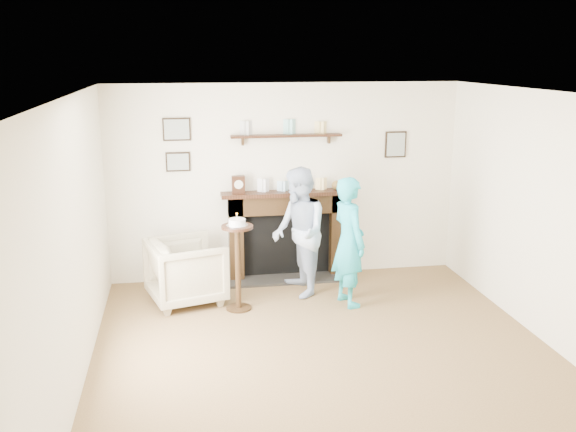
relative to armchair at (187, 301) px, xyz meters
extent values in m
plane|color=brown|center=(1.31, -1.74, 0.00)|extent=(5.00, 5.00, 0.00)
cube|color=#F2EACE|center=(1.31, 0.76, 1.25)|extent=(4.50, 0.04, 2.50)
cube|color=#F2EACE|center=(-0.94, -1.74, 1.25)|extent=(0.04, 5.00, 2.50)
cube|color=#F2EACE|center=(3.56, -1.74, 1.25)|extent=(0.04, 5.00, 2.50)
cube|color=silver|center=(1.31, -1.74, 2.50)|extent=(4.50, 5.00, 0.04)
cube|color=black|center=(0.65, 0.66, 0.55)|extent=(0.18, 0.20, 1.10)
cube|color=black|center=(1.97, 0.66, 0.55)|extent=(0.18, 0.20, 1.10)
cube|color=black|center=(1.31, 0.66, 0.98)|extent=(1.50, 0.20, 0.24)
cube|color=black|center=(1.31, 0.73, 0.43)|extent=(1.14, 0.06, 0.86)
cube|color=#2A2725|center=(1.31, 0.54, 0.01)|extent=(1.60, 0.44, 0.03)
cube|color=black|center=(1.31, 0.63, 1.12)|extent=(1.68, 0.26, 0.05)
cube|color=black|center=(1.31, 0.69, 1.85)|extent=(1.40, 0.15, 0.03)
cube|color=black|center=(-0.04, 0.75, 1.95)|extent=(0.34, 0.03, 0.28)
cube|color=black|center=(-0.04, 0.75, 1.55)|extent=(0.30, 0.03, 0.24)
cube|color=black|center=(2.76, 0.75, 1.70)|extent=(0.28, 0.03, 0.34)
cube|color=black|center=(0.69, 0.63, 1.26)|extent=(0.16, 0.09, 0.22)
cylinder|color=silver|center=(0.69, 0.58, 1.27)|extent=(0.11, 0.01, 0.11)
sphere|color=green|center=(1.95, 0.63, 1.21)|extent=(0.12, 0.12, 0.12)
imported|color=#C5AE92|center=(0.00, 0.00, 0.00)|extent=(1.02, 1.00, 0.75)
imported|color=silver|center=(1.35, 0.02, 0.00)|extent=(0.67, 0.82, 1.56)
imported|color=teal|center=(1.85, -0.38, 0.00)|extent=(0.48, 0.62, 1.51)
cylinder|color=black|center=(0.58, -0.33, 0.01)|extent=(0.29, 0.29, 0.02)
cylinder|color=black|center=(0.58, -0.33, 0.49)|extent=(0.06, 0.06, 0.94)
cylinder|color=black|center=(0.58, -0.33, 0.98)|extent=(0.35, 0.35, 0.03)
cylinder|color=silver|center=(0.58, -0.33, 0.99)|extent=(0.24, 0.24, 0.01)
cylinder|color=silver|center=(0.58, -0.33, 1.03)|extent=(0.19, 0.19, 0.07)
cylinder|color=#FFE9A1|center=(0.58, -0.33, 1.09)|extent=(0.01, 0.01, 0.05)
sphere|color=orange|center=(0.58, -0.33, 1.13)|extent=(0.02, 0.02, 0.02)
camera|label=1|loc=(-0.02, -7.21, 2.84)|focal=40.00mm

